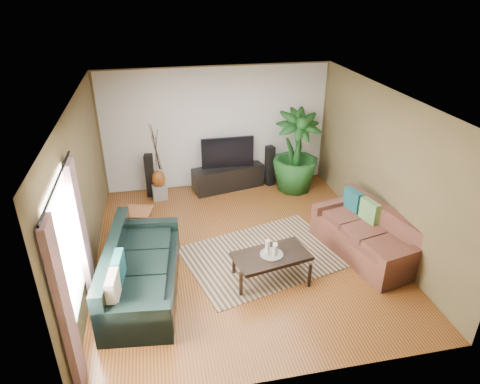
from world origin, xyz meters
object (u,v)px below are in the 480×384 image
object	(u,v)px
pedestal	(160,192)
speaker_right	(270,166)
tv_stand	(228,177)
sofa_left	(142,267)
sofa_right	(365,233)
side_table	(139,223)
television	(228,152)
coffee_table	(271,267)
vase	(159,179)
potted_plant	(296,152)
speaker_left	(150,175)

from	to	relation	value
pedestal	speaker_right	bearing A→B (deg)	4.33
tv_stand	sofa_left	bearing A→B (deg)	-133.07
sofa_left	sofa_right	distance (m)	3.73
speaker_right	side_table	distance (m)	3.35
side_table	pedestal	bearing A→B (deg)	73.67
television	speaker_right	xyz separation A→B (m)	(0.97, 0.00, -0.40)
coffee_table	tv_stand	distance (m)	3.40
speaker_right	vase	xyz separation A→B (m)	(-2.51, -0.19, -0.02)
sofa_right	vase	world-z (taller)	sofa_right
tv_stand	potted_plant	xyz separation A→B (m)	(1.46, -0.35, 0.64)
tv_stand	potted_plant	distance (m)	1.63
coffee_table	tv_stand	bearing A→B (deg)	79.90
television	vase	xyz separation A→B (m)	(-1.54, -0.19, -0.42)
speaker_right	sofa_left	bearing A→B (deg)	-145.29
sofa_right	television	size ratio (longest dim) A/B	1.69
coffee_table	speaker_left	distance (m)	3.84
television	side_table	size ratio (longest dim) A/B	2.29
pedestal	side_table	world-z (taller)	side_table
speaker_left	potted_plant	bearing A→B (deg)	1.39
sofa_right	speaker_left	xyz separation A→B (m)	(-3.55, 3.01, 0.05)
sofa_left	side_table	bearing A→B (deg)	8.82
sofa_left	speaker_right	size ratio (longest dim) A/B	2.48
television	side_table	world-z (taller)	television
potted_plant	pedestal	size ratio (longest dim) A/B	5.88
speaker_left	vase	world-z (taller)	speaker_left
sofa_right	tv_stand	xyz separation A→B (m)	(-1.84, 3.02, -0.16)
television	potted_plant	bearing A→B (deg)	-13.64
speaker_right	pedestal	world-z (taller)	speaker_right
speaker_left	side_table	size ratio (longest dim) A/B	1.88
coffee_table	vase	xyz separation A→B (m)	(-1.62, 3.20, 0.21)
sofa_right	coffee_table	world-z (taller)	sofa_right
sofa_right	potted_plant	size ratio (longest dim) A/B	1.08
coffee_table	vase	size ratio (longest dim) A/B	2.94
television	vase	size ratio (longest dim) A/B	2.94
speaker_left	pedestal	size ratio (longest dim) A/B	3.09
pedestal	vase	bearing A→B (deg)	0.00
coffee_table	potted_plant	bearing A→B (deg)	54.18
tv_stand	pedestal	size ratio (longest dim) A/B	5.12
pedestal	side_table	bearing A→B (deg)	-106.33
potted_plant	vase	xyz separation A→B (m)	(-3.00, 0.16, -0.46)
speaker_left	vase	xyz separation A→B (m)	(0.18, -0.18, -0.03)
sofa_left	vase	distance (m)	3.08
side_table	sofa_right	bearing A→B (deg)	-20.33
coffee_table	side_table	xyz separation A→B (m)	(-2.04, 1.78, 0.02)
speaker_right	vase	world-z (taller)	speaker_right
potted_plant	coffee_table	bearing A→B (deg)	-114.32
pedestal	coffee_table	bearing A→B (deg)	-63.15
sofa_left	tv_stand	size ratio (longest dim) A/B	1.46
speaker_left	pedestal	distance (m)	0.41
television	potted_plant	xyz separation A→B (m)	(1.46, -0.35, 0.04)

